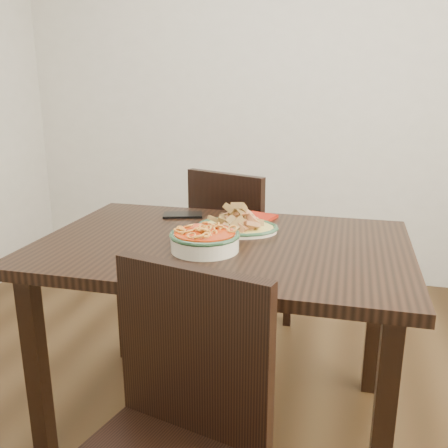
% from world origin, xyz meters
% --- Properties ---
extents(floor, '(3.50, 3.50, 0.00)m').
position_xyz_m(floor, '(0.00, 0.00, 0.00)').
color(floor, '#32200F').
rests_on(floor, ground).
extents(wall_back, '(3.50, 0.10, 2.60)m').
position_xyz_m(wall_back, '(0.00, 1.75, 1.30)').
color(wall_back, beige).
rests_on(wall_back, ground).
extents(dining_table, '(1.32, 0.88, 0.75)m').
position_xyz_m(dining_table, '(0.04, 0.11, 0.66)').
color(dining_table, black).
rests_on(dining_table, ground).
extents(chair_far, '(0.54, 0.54, 0.89)m').
position_xyz_m(chair_far, '(-0.06, 0.80, 0.50)').
color(chair_far, black).
rests_on(chair_far, ground).
extents(chair_near, '(0.51, 0.51, 0.89)m').
position_xyz_m(chair_near, '(0.10, -0.61, 0.50)').
color(chair_near, black).
rests_on(chair_near, ground).
extents(fish_plate, '(0.31, 0.24, 0.11)m').
position_xyz_m(fish_plate, '(0.06, 0.26, 0.79)').
color(fish_plate, beige).
rests_on(fish_plate, dining_table).
extents(noodle_bowl, '(0.24, 0.24, 0.08)m').
position_xyz_m(noodle_bowl, '(0.01, 0.00, 0.79)').
color(noodle_bowl, beige).
rests_on(noodle_bowl, dining_table).
extents(smartphone, '(0.18, 0.13, 0.01)m').
position_xyz_m(smartphone, '(-0.21, 0.41, 0.76)').
color(smartphone, black).
rests_on(smartphone, dining_table).
extents(napkin, '(0.15, 0.14, 0.01)m').
position_xyz_m(napkin, '(0.11, 0.46, 0.76)').
color(napkin, '#991A0B').
rests_on(napkin, dining_table).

